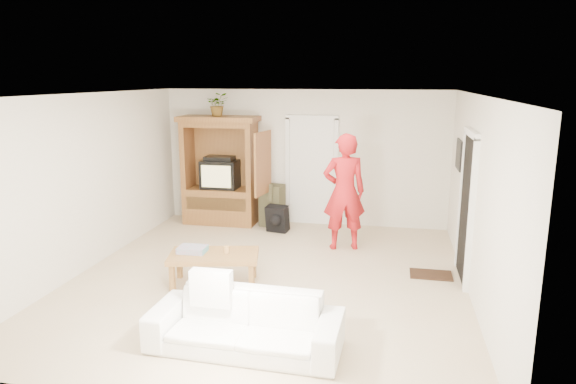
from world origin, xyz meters
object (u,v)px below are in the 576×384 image
armoire (222,178)px  coffee_table (214,258)px  sofa (245,323)px  man (344,192)px

armoire → coffee_table: bearing=-73.4°
armoire → sofa: (1.80, -4.59, -0.61)m
sofa → coffee_table: 1.82m
man → coffee_table: man is taller
man → armoire: bearing=-39.1°
man → sofa: size_ratio=0.96×
armoire → sofa: bearing=-68.6°
man → sofa: man is taller
sofa → coffee_table: sofa is taller
man → sofa: bearing=63.4°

